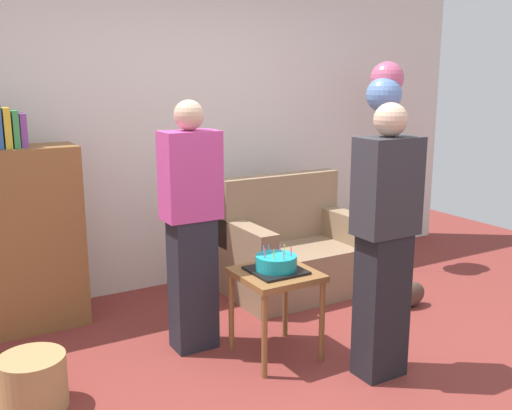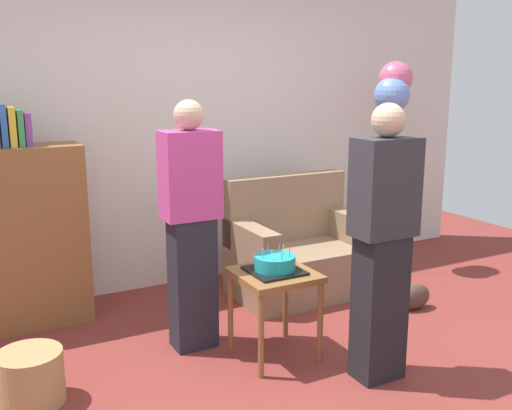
{
  "view_description": "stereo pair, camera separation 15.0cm",
  "coord_description": "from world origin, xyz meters",
  "views": [
    {
      "loc": [
        -1.93,
        -2.57,
        1.78
      ],
      "look_at": [
        -0.05,
        0.65,
        0.95
      ],
      "focal_mm": 41.31,
      "sensor_mm": 36.0,
      "label": 1
    },
    {
      "loc": [
        -1.8,
        -2.65,
        1.78
      ],
      "look_at": [
        -0.05,
        0.65,
        0.95
      ],
      "focal_mm": 41.31,
      "sensor_mm": 36.0,
      "label": 2
    }
  ],
  "objects": [
    {
      "name": "ground_plane",
      "position": [
        0.0,
        0.0,
        0.0
      ],
      "size": [
        8.0,
        8.0,
        0.0
      ],
      "primitive_type": "plane",
      "color": "maroon"
    },
    {
      "name": "wall_back",
      "position": [
        0.0,
        2.05,
        1.35
      ],
      "size": [
        6.0,
        0.1,
        2.7
      ],
      "primitive_type": "cube",
      "color": "silver",
      "rests_on": "ground_plane"
    },
    {
      "name": "couch",
      "position": [
        0.69,
        1.31,
        0.34
      ],
      "size": [
        1.1,
        0.7,
        0.96
      ],
      "color": "#8C7054",
      "rests_on": "ground_plane"
    },
    {
      "name": "bookshelf",
      "position": [
        -1.36,
        1.66,
        0.69
      ],
      "size": [
        0.8,
        0.36,
        1.59
      ],
      "color": "brown",
      "rests_on": "ground_plane"
    },
    {
      "name": "side_table",
      "position": [
        -0.05,
        0.4,
        0.48
      ],
      "size": [
        0.48,
        0.48,
        0.57
      ],
      "color": "brown",
      "rests_on": "ground_plane"
    },
    {
      "name": "birthday_cake",
      "position": [
        -0.05,
        0.4,
        0.62
      ],
      "size": [
        0.32,
        0.32,
        0.17
      ],
      "color": "black",
      "rests_on": "side_table"
    },
    {
      "name": "person_blowing_candles",
      "position": [
        -0.45,
        0.78,
        0.83
      ],
      "size": [
        0.36,
        0.22,
        1.63
      ],
      "rotation": [
        0.0,
        0.0,
        0.04
      ],
      "color": "#23232D",
      "rests_on": "ground_plane"
    },
    {
      "name": "person_holding_cake",
      "position": [
        0.36,
        -0.12,
        0.83
      ],
      "size": [
        0.36,
        0.22,
        1.63
      ],
      "rotation": [
        0.0,
        0.0,
        3.36
      ],
      "color": "black",
      "rests_on": "ground_plane"
    },
    {
      "name": "wicker_basket",
      "position": [
        -1.51,
        0.54,
        0.15
      ],
      "size": [
        0.36,
        0.36,
        0.3
      ],
      "primitive_type": "cylinder",
      "color": "#A88451",
      "rests_on": "ground_plane"
    },
    {
      "name": "handbag",
      "position": [
        1.29,
        0.56,
        0.1
      ],
      "size": [
        0.28,
        0.14,
        0.2
      ],
      "primitive_type": "ellipsoid",
      "color": "#473328",
      "rests_on": "ground_plane"
    },
    {
      "name": "balloon_bunch",
      "position": [
        1.74,
        1.44,
        1.67
      ],
      "size": [
        0.38,
        0.35,
        1.89
      ],
      "color": "silver",
      "rests_on": "ground_plane"
    }
  ]
}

